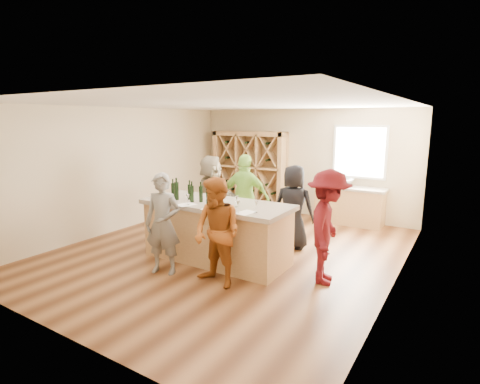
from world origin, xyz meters
The scene contains 35 objects.
floor centered at (0.00, 0.00, -0.05)m, with size 6.00×7.00×0.10m, color brown.
ceiling centered at (0.00, 0.00, 2.85)m, with size 6.00×7.00×0.10m, color white.
wall_back centered at (0.00, 3.55, 1.40)m, with size 6.00×0.10×2.80m, color beige.
wall_front centered at (0.00, -3.55, 1.40)m, with size 6.00×0.10×2.80m, color beige.
wall_left centered at (-3.05, 0.00, 1.40)m, with size 0.10×7.00×2.80m, color beige.
wall_right centered at (3.05, 0.00, 1.40)m, with size 0.10×7.00×2.80m, color beige.
window_frame centered at (1.50, 3.47, 1.75)m, with size 1.30×0.06×1.30m, color white.
window_pane centered at (1.50, 3.44, 1.75)m, with size 1.18×0.01×1.18m, color white.
wine_rack centered at (-1.50, 3.27, 1.10)m, with size 2.20×0.45×2.20m, color tan.
back_counter_base centered at (1.40, 3.20, 0.43)m, with size 1.60×0.58×0.86m, color tan.
back_counter_top centered at (1.40, 3.20, 0.89)m, with size 1.70×0.62×0.06m, color #A09383.
sink centered at (1.20, 3.20, 1.01)m, with size 0.54×0.54×0.19m, color silver.
faucet centered at (1.20, 3.38, 1.07)m, with size 0.02×0.02×0.30m, color silver.
tasting_counter_base centered at (0.05, -0.52, 0.50)m, with size 2.60×1.00×1.00m, color tan.
tasting_counter_top centered at (0.05, -0.52, 1.04)m, with size 2.72×1.12×0.08m, color #A09383.
wine_bottle_a centered at (-0.84, -0.66, 1.22)m, with size 0.07×0.07×0.28m, color black.
wine_bottle_b centered at (-0.68, -0.74, 1.24)m, with size 0.08×0.08×0.33m, color black.
wine_bottle_c centered at (-0.49, -0.59, 1.22)m, with size 0.07×0.07×0.28m, color black.
wine_bottle_d centered at (-0.31, -0.75, 1.23)m, with size 0.07×0.07×0.30m, color black.
wine_bottle_e centered at (-0.19, -0.65, 1.22)m, with size 0.07×0.07×0.29m, color black.
wine_glass_a centered at (-0.23, -0.97, 1.18)m, with size 0.07×0.07×0.19m, color white.
wine_glass_b centered at (0.24, -1.00, 1.18)m, with size 0.07×0.07×0.20m, color white.
wine_glass_c centered at (0.79, -0.97, 1.18)m, with size 0.08×0.08×0.20m, color white.
wine_glass_d centered at (0.56, -0.65, 1.17)m, with size 0.07×0.07×0.18m, color white.
wine_glass_e centered at (1.03, -0.81, 1.17)m, with size 0.07×0.07×0.18m, color white.
tasting_menu_a centered at (-0.28, -0.96, 1.08)m, with size 0.23×0.32×0.00m, color white.
tasting_menu_b centered at (0.26, -0.95, 1.08)m, with size 0.24×0.33×0.00m, color white.
tasting_menu_c centered at (0.90, -0.90, 1.08)m, with size 0.23×0.32×0.00m, color white.
person_near_left centered at (-0.36, -1.46, 0.84)m, with size 0.61×0.45×1.69m, color slate.
person_near_right centered at (0.68, -1.38, 0.84)m, with size 0.82×0.45×1.68m, color #994C19.
person_server centered at (2.06, -0.39, 0.90)m, with size 1.16×0.54×1.79m, color #590F14.
person_far_mid centered at (-0.09, 0.72, 0.92)m, with size 1.07×0.55×1.83m, color #8CC64C.
person_far_right centered at (0.95, 0.82, 0.83)m, with size 0.81×0.53×1.67m, color black.
person_far_left centered at (-1.03, 0.80, 0.88)m, with size 1.63×0.59×1.76m, color gray.
wine_bottle_f centered at (0.10, -0.82, 1.23)m, with size 0.07×0.07×0.30m, color black.
Camera 1 is at (3.85, -5.82, 2.52)m, focal length 28.00 mm.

